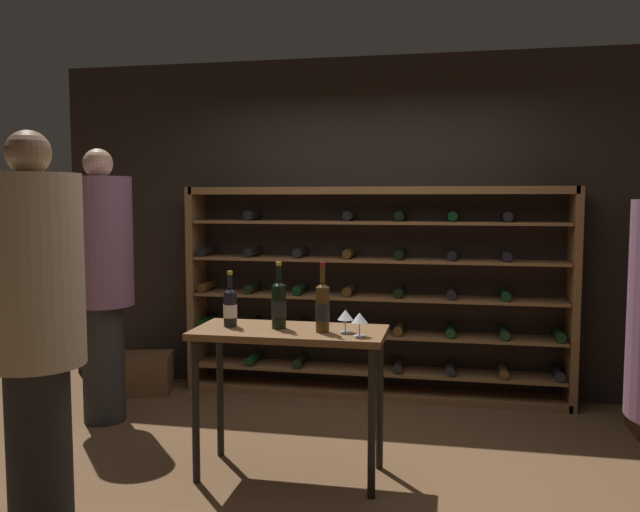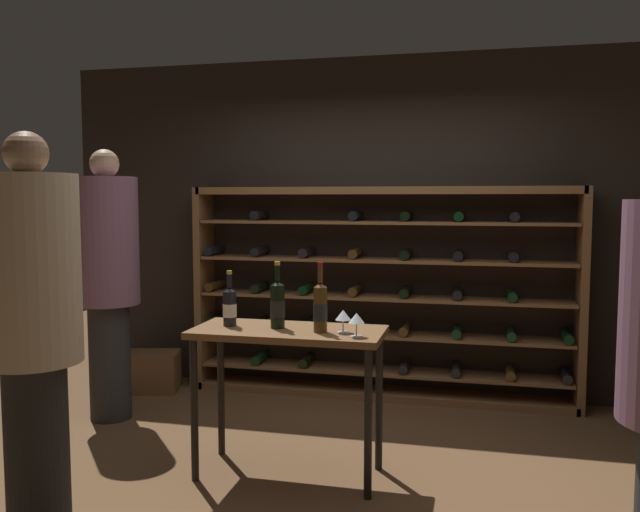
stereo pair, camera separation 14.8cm
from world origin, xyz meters
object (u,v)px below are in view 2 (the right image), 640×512
(wine_crate, at_px, (150,371))
(person_guest_plum_blouse, at_px, (107,272))
(wine_rack, at_px, (380,295))
(person_guest_khaki, at_px, (32,314))
(wine_glass_stemmed_center, at_px, (343,316))
(wine_bottle_red_label, at_px, (230,306))
(wine_bottle_green_slim, at_px, (278,304))
(wine_glass_stemmed_right, at_px, (356,319))
(wine_bottle_gold_foil, at_px, (320,307))
(tasting_table, at_px, (288,349))

(wine_crate, bearing_deg, person_guest_plum_blouse, -85.20)
(wine_rack, bearing_deg, person_guest_khaki, -117.25)
(wine_rack, height_order, wine_glass_stemmed_center, wine_rack)
(wine_bottle_red_label, bearing_deg, person_guest_khaki, -125.66)
(wine_bottle_green_slim, xyz_separation_m, wine_glass_stemmed_right, (0.49, -0.14, -0.04))
(wine_bottle_red_label, bearing_deg, wine_glass_stemmed_center, -3.59)
(wine_bottle_gold_foil, bearing_deg, wine_bottle_red_label, 174.21)
(wine_bottle_red_label, bearing_deg, wine_rack, 68.08)
(wine_crate, relative_size, wine_bottle_gold_foil, 1.20)
(person_guest_khaki, bearing_deg, wine_glass_stemmed_center, 8.73)
(person_guest_khaki, height_order, person_guest_plum_blouse, person_guest_plum_blouse)
(wine_bottle_green_slim, xyz_separation_m, wine_glass_stemmed_center, (0.40, -0.04, -0.05))
(wine_glass_stemmed_center, bearing_deg, wine_bottle_red_label, 176.41)
(person_guest_plum_blouse, distance_m, wine_bottle_red_label, 1.38)
(wine_bottle_gold_foil, relative_size, wine_glass_stemmed_right, 3.00)
(wine_glass_stemmed_right, bearing_deg, wine_bottle_gold_foil, 160.00)
(wine_bottle_red_label, bearing_deg, wine_crate, 132.83)
(person_guest_plum_blouse, height_order, wine_bottle_gold_foil, person_guest_plum_blouse)
(wine_crate, bearing_deg, tasting_table, -40.17)
(person_guest_plum_blouse, xyz_separation_m, wine_bottle_green_slim, (1.51, -0.66, -0.08))
(wine_crate, xyz_separation_m, wine_glass_stemmed_right, (2.06, -1.51, 0.81))
(wine_bottle_gold_foil, bearing_deg, wine_rack, 86.88)
(person_guest_khaki, xyz_separation_m, wine_glass_stemmed_right, (1.45, 0.78, -0.10))
(wine_glass_stemmed_right, bearing_deg, tasting_table, 163.32)
(wine_rack, height_order, tasting_table, wine_rack)
(wine_crate, distance_m, wine_bottle_gold_foil, 2.48)
(wine_glass_stemmed_center, bearing_deg, wine_crate, 144.33)
(wine_bottle_gold_foil, bearing_deg, person_guest_plum_blouse, 158.21)
(wine_bottle_gold_foil, bearing_deg, wine_bottle_green_slim, 168.25)
(wine_bottle_green_slim, distance_m, wine_glass_stemmed_center, 0.41)
(person_guest_khaki, relative_size, wine_bottle_gold_foil, 4.89)
(person_guest_khaki, height_order, wine_glass_stemmed_right, person_guest_khaki)
(person_guest_khaki, xyz_separation_m, wine_bottle_red_label, (0.66, 0.92, -0.08))
(wine_rack, bearing_deg, tasting_table, -100.15)
(person_guest_khaki, relative_size, person_guest_plum_blouse, 0.98)
(tasting_table, bearing_deg, person_guest_plum_blouse, 157.13)
(person_guest_plum_blouse, xyz_separation_m, wine_crate, (-0.06, 0.72, -0.94))
(tasting_table, bearing_deg, wine_glass_stemmed_right, -16.68)
(tasting_table, relative_size, wine_bottle_red_label, 3.36)
(person_guest_plum_blouse, relative_size, wine_bottle_red_label, 6.01)
(tasting_table, xyz_separation_m, wine_crate, (-1.64, 1.38, -0.60))
(person_guest_plum_blouse, bearing_deg, wine_bottle_green_slim, -90.06)
(wine_glass_stemmed_center, bearing_deg, wine_glass_stemmed_right, -45.42)
(tasting_table, bearing_deg, wine_bottle_gold_foil, -12.92)
(person_guest_khaki, xyz_separation_m, wine_bottle_green_slim, (0.96, 0.92, -0.06))
(tasting_table, bearing_deg, wine_glass_stemmed_center, -5.63)
(wine_crate, bearing_deg, wine_rack, 8.21)
(tasting_table, bearing_deg, wine_rack, 79.85)
(wine_bottle_gold_foil, bearing_deg, wine_crate, 142.19)
(wine_rack, bearing_deg, person_guest_plum_blouse, -152.02)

